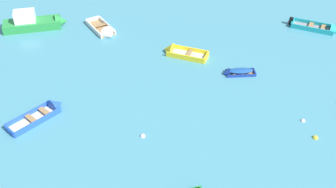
{
  "coord_description": "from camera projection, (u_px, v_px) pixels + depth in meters",
  "views": [
    {
      "loc": [
        2.52,
        -3.62,
        19.56
      ],
      "look_at": [
        0.0,
        21.5,
        0.15
      ],
      "focal_mm": 43.56,
      "sensor_mm": 36.0,
      "label": 1
    }
  ],
  "objects": [
    {
      "name": "mooring_buoy_trailing",
      "position": [
        143.0,
        136.0,
        28.26
      ],
      "size": [
        0.37,
        0.37,
        0.37
      ],
      "primitive_type": "sphere",
      "color": "silver",
      "rests_on": "ground_plane"
    },
    {
      "name": "mooring_buoy_far_field",
      "position": [
        303.0,
        121.0,
        29.54
      ],
      "size": [
        0.33,
        0.33,
        0.33
      ],
      "primitive_type": "sphere",
      "color": "silver",
      "rests_on": "ground_plane"
    },
    {
      "name": "rowboat_deep_blue_outer_right",
      "position": [
        235.0,
        72.0,
        34.13
      ],
      "size": [
        2.89,
        1.37,
        0.88
      ],
      "color": "#99754C",
      "rests_on": "ground_plane"
    },
    {
      "name": "rowboat_turquoise_distant_center",
      "position": [
        324.0,
        29.0,
        40.08
      ],
      "size": [
        4.95,
        2.82,
        1.36
      ],
      "color": "gray",
      "rests_on": "ground_plane"
    },
    {
      "name": "rowboat_yellow_far_left",
      "position": [
        176.0,
        52.0,
        36.69
      ],
      "size": [
        4.28,
        2.39,
        1.35
      ],
      "color": "beige",
      "rests_on": "ground_plane"
    },
    {
      "name": "mooring_buoy_between_boats_left",
      "position": [
        315.0,
        138.0,
        28.13
      ],
      "size": [
        0.39,
        0.39,
        0.39
      ],
      "primitive_type": "sphere",
      "color": "yellow",
      "rests_on": "ground_plane"
    },
    {
      "name": "rowboat_white_far_right",
      "position": [
        105.0,
        32.0,
        39.61
      ],
      "size": [
        3.83,
        4.32,
        1.43
      ],
      "color": "#99754C",
      "rests_on": "ground_plane"
    },
    {
      "name": "rowboat_blue_back_row_left",
      "position": [
        47.0,
        111.0,
        30.1
      ],
      "size": [
        3.67,
        4.28,
        1.23
      ],
      "color": "beige",
      "rests_on": "ground_plane"
    },
    {
      "name": "motor_launch_green_center",
      "position": [
        36.0,
        22.0,
        40.35
      ],
      "size": [
        6.37,
        3.6,
        2.25
      ],
      "color": "#288C3D",
      "rests_on": "ground_plane"
    }
  ]
}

